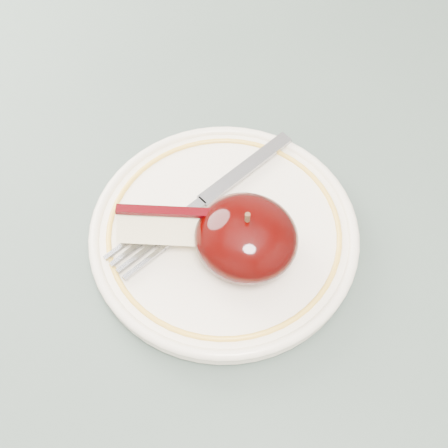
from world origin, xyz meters
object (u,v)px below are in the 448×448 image
at_px(plate, 224,233).
at_px(apple_half, 246,238).
at_px(table, 113,275).
at_px(fork, 201,202).

height_order(plate, apple_half, apple_half).
bearing_deg(table, apple_half, 9.08).
distance_m(plate, apple_half, 0.04).
height_order(table, plate, plate).
bearing_deg(apple_half, fork, 153.25).
bearing_deg(fork, plate, -94.76).
bearing_deg(plate, table, -162.49).
height_order(apple_half, fork, apple_half).
height_order(plate, fork, fork).
bearing_deg(fork, table, 143.38).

